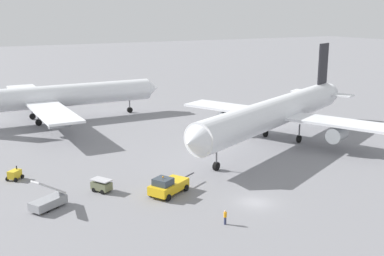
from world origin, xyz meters
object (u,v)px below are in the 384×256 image
(airliner_being_pushed, at_px, (276,113))
(gse_baggage_cart_trailing, at_px, (102,185))
(ground_crew_wing_walker_right, at_px, (225,217))
(gse_stair_truck_yellow, at_px, (48,201))
(pushback_tug, at_px, (168,186))
(gse_gpu_cart_small, at_px, (15,174))
(airliner_at_gate_left, at_px, (47,97))

(airliner_being_pushed, relative_size, gse_baggage_cart_trailing, 15.57)
(gse_baggage_cart_trailing, height_order, ground_crew_wing_walker_right, ground_crew_wing_walker_right)
(gse_stair_truck_yellow, relative_size, ground_crew_wing_walker_right, 2.86)
(pushback_tug, xyz_separation_m, gse_gpu_cart_small, (-16.82, 15.27, -0.40))
(gse_stair_truck_yellow, distance_m, ground_crew_wing_walker_right, 21.55)
(gse_stair_truck_yellow, xyz_separation_m, gse_baggage_cart_trailing, (7.45, 2.53, -0.16))
(gse_stair_truck_yellow, relative_size, gse_gpu_cart_small, 1.87)
(airliner_at_gate_left, relative_size, ground_crew_wing_walker_right, 29.82)
(gse_gpu_cart_small, height_order, ground_crew_wing_walker_right, gse_gpu_cart_small)
(airliner_being_pushed, bearing_deg, airliner_at_gate_left, 131.15)
(gse_baggage_cart_trailing, bearing_deg, gse_stair_truck_yellow, -161.27)
(gse_stair_truck_yellow, bearing_deg, pushback_tug, -9.64)
(gse_stair_truck_yellow, height_order, gse_baggage_cart_trailing, gse_stair_truck_yellow)
(gse_stair_truck_yellow, height_order, ground_crew_wing_walker_right, gse_stair_truck_yellow)
(airliner_at_gate_left, xyz_separation_m, gse_stair_truck_yellow, (-10.11, -48.64, -4.18))
(airliner_at_gate_left, relative_size, gse_stair_truck_yellow, 10.43)
(airliner_at_gate_left, bearing_deg, pushback_tug, -84.77)
(airliner_being_pushed, xyz_separation_m, gse_gpu_cart_small, (-44.77, 1.46, -4.81))
(airliner_at_gate_left, bearing_deg, airliner_being_pushed, -48.85)
(gse_baggage_cart_trailing, relative_size, gse_gpu_cart_small, 1.20)
(gse_stair_truck_yellow, bearing_deg, airliner_at_gate_left, 78.25)
(gse_stair_truck_yellow, relative_size, gse_baggage_cart_trailing, 1.55)
(gse_gpu_cart_small, bearing_deg, gse_stair_truck_yellow, -80.99)
(airliner_being_pushed, distance_m, pushback_tug, 31.49)
(gse_baggage_cart_trailing, xyz_separation_m, gse_gpu_cart_small, (-9.47, 10.23, -0.07))
(gse_baggage_cart_trailing, distance_m, ground_crew_wing_walker_right, 18.68)
(pushback_tug, relative_size, gse_stair_truck_yellow, 1.73)
(gse_gpu_cart_small, relative_size, ground_crew_wing_walker_right, 1.53)
(airliner_at_gate_left, height_order, gse_gpu_cart_small, airliner_at_gate_left)
(airliner_being_pushed, distance_m, gse_baggage_cart_trailing, 36.68)
(pushback_tug, relative_size, ground_crew_wing_walker_right, 4.96)
(gse_gpu_cart_small, distance_m, ground_crew_wing_walker_right, 32.40)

